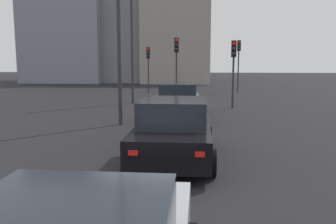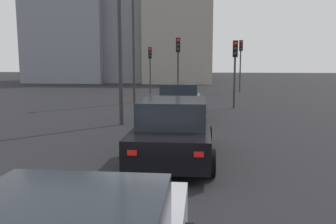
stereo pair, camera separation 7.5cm
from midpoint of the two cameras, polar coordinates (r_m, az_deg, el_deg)
name	(u,v)px [view 1 (the left image)]	position (r m, az deg, el deg)	size (l,w,h in m)	color
ground_plane	(159,184)	(7.84, -1.77, -11.76)	(160.00, 160.00, 0.20)	black
car_grey_lead	(179,102)	(15.82, 1.66, 1.67)	(4.72, 2.00, 1.64)	slate
car_black_second	(174,131)	(9.21, 0.72, -3.07)	(4.53, 2.12, 1.63)	black
traffic_light_near_left	(176,56)	(22.43, 1.30, 9.11)	(0.32, 0.29, 4.09)	#2D2D30
traffic_light_near_right	(234,60)	(19.74, 10.57, 8.40)	(0.32, 0.30, 3.74)	#2D2D30
traffic_light_far_left	(148,60)	(28.83, -3.33, 8.44)	(0.32, 0.29, 3.77)	#2D2D30
traffic_light_far_right	(239,55)	(30.56, 11.43, 9.10)	(0.32, 0.30, 4.40)	#2D2D30
street_lamp_kerbside	(132,25)	(22.01, -6.06, 14.01)	(0.56, 0.36, 8.33)	#2D2D30
street_lamp_far	(119,17)	(14.48, -8.25, 15.16)	(0.56, 0.36, 7.41)	#2D2D30
building_facade_left	(179,41)	(48.03, 1.70, 11.49)	(15.12, 8.15, 10.72)	gray
building_facade_center	(117,31)	(47.49, -8.37, 12.92)	(8.76, 10.37, 13.16)	slate
building_facade_right	(72,24)	(49.20, -15.44, 13.77)	(11.26, 9.98, 15.24)	gray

